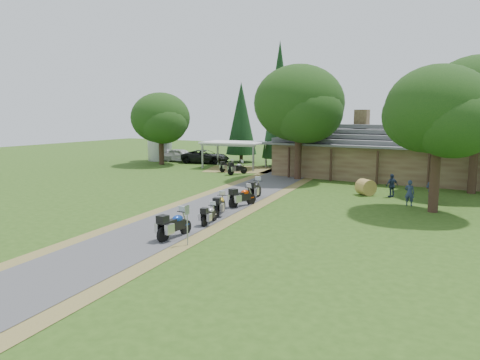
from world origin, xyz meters
The scene contains 25 objects.
ground centered at (0.00, 0.00, 0.00)m, with size 120.00×120.00×0.00m, color #2B4B15.
driveway centered at (-0.50, 4.00, 0.00)m, with size 46.00×46.00×0.00m, color #464649.
lodge centered at (6.00, 24.00, 2.45)m, with size 21.40×9.40×4.90m, color brown, non-canonical shape.
silo centered at (-22.16, 25.42, 3.03)m, with size 2.98×2.98×6.06m, color gray.
carport centered at (-10.23, 23.53, 1.40)m, with size 6.48×4.32×2.81m, color white, non-canonical shape.
car_white_sedan centered at (-18.94, 25.45, 1.00)m, with size 6.02×2.54×2.01m, color silver.
car_dark_suv centered at (-15.51, 25.70, 1.17)m, with size 6.11×2.60×2.34m, color black.
motorcycle_row_a centered at (1.92, -2.20, 0.72)m, with size 2.11×0.69×1.44m, color navy, non-canonical shape.
motorcycle_row_b centered at (1.76, 1.00, 0.57)m, with size 1.67×0.54×1.14m, color #B6B9BF, non-canonical shape.
motorcycle_row_c centered at (1.03, 3.19, 0.66)m, with size 1.93×0.63×1.32m, color yellow, non-canonical shape.
motorcycle_row_d centered at (0.93, 5.97, 0.70)m, with size 2.05×0.67×1.40m, color #B73205, non-canonical shape.
motorcycle_row_e centered at (0.37, 8.73, 0.73)m, with size 2.13×0.70×1.46m, color black, non-canonical shape.
motorcycle_carport_a centered at (-9.08, 20.35, 0.61)m, with size 1.79×0.58×1.22m, color gold, non-canonical shape.
motorcycle_carport_b centered at (-7.21, 19.05, 0.68)m, with size 1.98×0.65×1.36m, color slate, non-canonical shape.
person_a centered at (10.06, 11.64, 0.98)m, with size 0.56×0.40×1.96m, color navy.
person_b centered at (11.09, 13.90, 1.06)m, with size 0.60×0.43×2.12m, color navy.
person_c centered at (8.40, 14.19, 0.98)m, with size 0.56×0.40×1.96m, color navy.
hay_bale centered at (6.58, 14.06, 0.58)m, with size 1.16×1.16×1.07m, color olive.
sign_post centered at (3.20, -2.89, 0.94)m, with size 0.34×0.06×1.88m, color gray, non-canonical shape.
oak_lodge_left centered at (-0.89, 18.99, 5.44)m, with size 7.91×7.91×10.89m, color black, non-canonical shape.
oak_lodge_right centered at (13.15, 18.80, 5.65)m, with size 7.19×7.19×11.29m, color black, non-canonical shape.
oak_driveway centered at (11.68, 10.40, 4.96)m, with size 6.17×6.17×9.92m, color black, non-canonical shape.
oak_silo centered at (-19.13, 22.08, 4.29)m, with size 6.68×6.68×8.58m, color black, non-canonical shape.
cedar_near centered at (-6.63, 27.01, 6.77)m, with size 3.71×3.71×13.55m, color black.
cedar_far centered at (-12.60, 29.02, 4.74)m, with size 3.65×3.65×9.49m, color black.
Camera 1 is at (15.63, -19.39, 6.01)m, focal length 35.00 mm.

